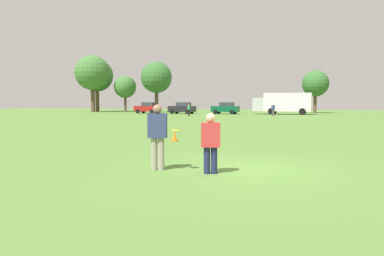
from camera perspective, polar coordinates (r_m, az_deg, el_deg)
ground_plane at (r=9.80m, az=7.75°, el=-6.39°), size 170.93×170.93×0.00m
player_thrower at (r=9.50m, az=-5.41°, el=-0.83°), size 0.53×0.39×1.71m
player_defender at (r=9.00m, az=2.91°, el=-1.92°), size 0.52×0.40×1.50m
frisbee at (r=9.32m, az=-2.40°, el=-0.40°), size 0.27×0.27×0.06m
traffic_cone at (r=16.77m, az=-2.76°, el=-1.25°), size 0.32×0.32×0.48m
parked_car_near_left at (r=61.03m, az=-6.92°, el=3.17°), size 4.24×2.30×1.82m
parked_car_mid_left at (r=57.89m, az=-1.52°, el=3.15°), size 4.24×2.30×1.82m
parked_car_center at (r=56.57m, az=5.27°, el=3.12°), size 4.24×2.30×1.82m
box_truck at (r=56.43m, az=14.08°, el=3.85°), size 8.56×3.16×3.18m
bystander_sideline_watcher at (r=48.31m, az=-0.48°, el=2.99°), size 0.29×0.46×1.63m
bystander_far_jogger at (r=50.99m, az=12.57°, el=2.95°), size 0.49×0.34×1.64m
tree_west_oak at (r=75.10m, az=-14.64°, el=7.92°), size 6.34×6.34×10.30m
tree_west_maple at (r=72.28m, az=-15.30°, el=8.29°), size 6.60×6.60×10.72m
tree_center_elm at (r=72.27m, az=-10.41°, el=6.31°), size 4.28×4.28×6.95m
tree_east_birch at (r=66.94m, az=-5.58°, el=7.84°), size 5.62×5.62×9.14m
tree_east_oak at (r=65.31m, az=18.73°, el=6.59°), size 4.45×4.45×7.23m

